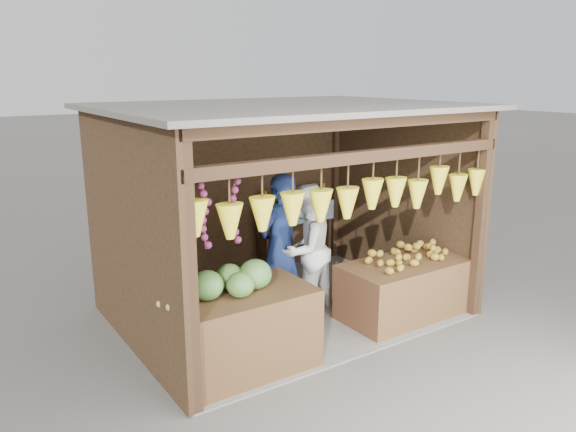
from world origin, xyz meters
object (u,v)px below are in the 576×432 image
object	(u,v)px
man_standing	(279,247)
vendor_seated	(154,271)
counter_left	(238,332)
woman_standing	(305,250)
counter_right	(406,289)

from	to	relation	value
man_standing	vendor_seated	distance (m)	1.56
man_standing	vendor_seated	world-z (taller)	man_standing
counter_left	vendor_seated	bearing A→B (deg)	113.26
woman_standing	vendor_seated	xyz separation A→B (m)	(-1.91, 0.24, 0.02)
counter_right	vendor_seated	xyz separation A→B (m)	(-2.91, 1.04, 0.51)
man_standing	woman_standing	size ratio (longest dim) A/B	1.09
counter_right	vendor_seated	bearing A→B (deg)	160.35
counter_left	man_standing	world-z (taller)	man_standing
counter_right	woman_standing	size ratio (longest dim) A/B	1.01
counter_left	counter_right	bearing A→B (deg)	0.93
man_standing	woman_standing	bearing A→B (deg)	154.52
counter_right	woman_standing	bearing A→B (deg)	141.24
counter_left	man_standing	bearing A→B (deg)	39.46
counter_left	counter_right	distance (m)	2.44
counter_left	vendor_seated	size ratio (longest dim) A/B	1.36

